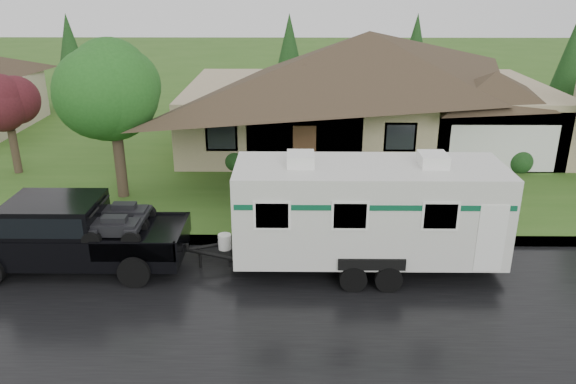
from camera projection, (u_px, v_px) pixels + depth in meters
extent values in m
plane|color=#32581B|center=(351.00, 276.00, 16.45)|extent=(140.00, 140.00, 0.00)
cube|color=black|center=(359.00, 315.00, 14.58)|extent=(140.00, 8.00, 0.01)
cube|color=gray|center=(345.00, 240.00, 18.52)|extent=(140.00, 0.50, 0.15)
cube|color=#32581B|center=(325.00, 138.00, 30.43)|extent=(140.00, 26.00, 0.15)
cube|color=tan|center=(366.00, 113.00, 28.91)|extent=(18.00, 10.00, 3.00)
pyramid|color=#362A1D|center=(370.00, 31.00, 27.44)|extent=(19.44, 10.80, 2.60)
cube|color=tan|center=(489.00, 131.00, 26.11)|extent=(5.76, 4.00, 2.70)
cylinder|color=#382B1E|center=(120.00, 163.00, 21.64)|extent=(0.42, 0.42, 2.71)
sphere|color=#286822|center=(111.00, 86.00, 20.58)|extent=(3.74, 3.74, 3.74)
cylinder|color=#382B1E|center=(15.00, 152.00, 24.42)|extent=(0.34, 0.34, 1.91)
sphere|color=#50191F|center=(7.00, 104.00, 23.67)|extent=(2.64, 2.64, 2.64)
sphere|color=#143814|center=(235.00, 159.00, 24.94)|extent=(1.00, 1.00, 1.00)
sphere|color=#143814|center=(292.00, 159.00, 24.92)|extent=(1.00, 1.00, 1.00)
sphere|color=#143814|center=(349.00, 159.00, 24.89)|extent=(1.00, 1.00, 1.00)
sphere|color=#143814|center=(405.00, 159.00, 24.87)|extent=(1.00, 1.00, 1.00)
sphere|color=#143814|center=(462.00, 160.00, 24.84)|extent=(1.00, 1.00, 1.00)
sphere|color=#143814|center=(519.00, 160.00, 24.82)|extent=(1.00, 1.00, 1.00)
cube|color=black|center=(74.00, 242.00, 16.68)|extent=(6.54, 2.18, 0.94)
cube|color=black|center=(55.00, 216.00, 16.39)|extent=(2.61, 2.05, 0.98)
cube|color=black|center=(55.00, 214.00, 16.37)|extent=(2.40, 2.09, 0.60)
cube|color=black|center=(142.00, 235.00, 16.59)|extent=(2.40, 2.07, 0.07)
cylinder|color=black|center=(23.00, 238.00, 17.84)|extent=(0.92, 0.35, 0.92)
cylinder|color=black|center=(135.00, 271.00, 15.81)|extent=(0.92, 0.35, 0.92)
cylinder|color=black|center=(153.00, 238.00, 17.80)|extent=(0.92, 0.35, 0.92)
cube|color=silver|center=(368.00, 209.00, 16.21)|extent=(7.63, 2.61, 2.67)
cube|color=black|center=(365.00, 255.00, 16.75)|extent=(8.06, 1.31, 0.15)
cube|color=#0B4E30|center=(369.00, 190.00, 16.00)|extent=(7.47, 2.63, 0.15)
cube|color=white|center=(301.00, 159.00, 15.69)|extent=(0.76, 0.87, 0.35)
cube|color=white|center=(433.00, 160.00, 15.65)|extent=(0.76, 0.87, 0.35)
cylinder|color=black|center=(353.00, 279.00, 15.57)|extent=(0.76, 0.26, 0.76)
cylinder|color=black|center=(345.00, 238.00, 17.97)|extent=(0.76, 0.26, 0.76)
cylinder|color=black|center=(388.00, 279.00, 15.56)|extent=(0.76, 0.26, 0.76)
cylinder|color=black|center=(376.00, 238.00, 17.96)|extent=(0.76, 0.26, 0.76)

